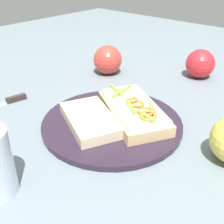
{
  "coord_description": "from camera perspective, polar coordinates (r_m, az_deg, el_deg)",
  "views": [
    {
      "loc": [
        0.36,
        0.32,
        0.31
      ],
      "look_at": [
        0.0,
        0.0,
        0.03
      ],
      "focal_mm": 44.34,
      "sensor_mm": 36.0,
      "label": 1
    }
  ],
  "objects": [
    {
      "name": "sandwich",
      "position": [
        0.57,
        4.42,
        0.36
      ],
      "size": [
        0.18,
        0.21,
        0.04
      ],
      "rotation": [
        0.0,
        0.0,
        1.04
      ],
      "color": "tan",
      "rests_on": "plate"
    },
    {
      "name": "ground_plane",
      "position": [
        0.57,
        0.0,
        -2.75
      ],
      "size": [
        2.0,
        2.0,
        0.0
      ],
      "primitive_type": "plane",
      "color": "slate",
      "rests_on": "ground"
    },
    {
      "name": "knife",
      "position": [
        0.7,
        -20.64,
        2.09
      ],
      "size": [
        0.13,
        0.04,
        0.01
      ],
      "rotation": [
        0.0,
        0.0,
        6.08
      ],
      "color": "silver",
      "rests_on": "ground_plane"
    },
    {
      "name": "bread_slice_side",
      "position": [
        0.55,
        -4.54,
        -1.58
      ],
      "size": [
        0.14,
        0.17,
        0.02
      ],
      "primitive_type": "cube",
      "rotation": [
        0.0,
        0.0,
        1.13
      ],
      "color": "beige",
      "rests_on": "plate"
    },
    {
      "name": "apple_3",
      "position": [
        0.81,
        -0.9,
        10.7
      ],
      "size": [
        0.11,
        0.11,
        0.08
      ],
      "primitive_type": "sphere",
      "rotation": [
        0.0,
        0.0,
        1.19
      ],
      "color": "#C53B31",
      "rests_on": "ground_plane"
    },
    {
      "name": "plate",
      "position": [
        0.57,
        0.0,
        -2.25
      ],
      "size": [
        0.29,
        0.29,
        0.01
      ],
      "primitive_type": "cylinder",
      "color": "#291D2C",
      "rests_on": "ground_plane"
    },
    {
      "name": "apple_2",
      "position": [
        0.82,
        17.72,
        9.46
      ],
      "size": [
        0.11,
        0.11,
        0.08
      ],
      "primitive_type": "sphere",
      "rotation": [
        0.0,
        0.0,
        4.04
      ],
      "color": "red",
      "rests_on": "ground_plane"
    }
  ]
}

